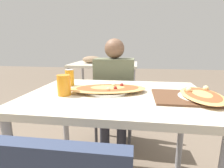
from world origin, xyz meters
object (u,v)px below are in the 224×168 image
(chair_far_seated, at_px, (116,97))
(drink_glass, at_px, (64,85))
(pizza_main, at_px, (108,89))
(soda_can, at_px, (70,78))
(person_seated, at_px, (114,86))
(pizza_second, at_px, (202,96))
(dining_table, at_px, (117,105))

(chair_far_seated, distance_m, drink_glass, 0.92)
(pizza_main, relative_size, soda_can, 4.43)
(person_seated, height_order, pizza_main, person_seated)
(drink_glass, bearing_deg, pizza_main, 23.63)
(person_seated, distance_m, pizza_second, 0.91)
(person_seated, xyz_separation_m, drink_glass, (-0.23, -0.71, 0.17))
(pizza_main, distance_m, pizza_second, 0.57)
(chair_far_seated, relative_size, drink_glass, 7.23)
(dining_table, bearing_deg, person_seated, 98.62)
(dining_table, xyz_separation_m, chair_far_seated, (-0.10, 0.75, -0.18))
(chair_far_seated, relative_size, soda_can, 7.47)
(soda_can, xyz_separation_m, pizza_second, (0.89, -0.22, -0.04))
(pizza_second, bearing_deg, soda_can, 165.99)
(pizza_main, height_order, drink_glass, drink_glass)
(chair_far_seated, bearing_deg, person_seated, 90.00)
(dining_table, bearing_deg, pizza_second, -5.35)
(drink_glass, distance_m, pizza_second, 0.83)
(drink_glass, bearing_deg, pizza_second, 2.64)
(dining_table, bearing_deg, soda_can, 155.56)
(pizza_main, relative_size, pizza_second, 1.41)
(pizza_main, xyz_separation_m, drink_glass, (-0.26, -0.11, 0.04))
(pizza_main, distance_m, soda_can, 0.36)
(dining_table, xyz_separation_m, soda_can, (-0.38, 0.17, 0.15))
(dining_table, relative_size, soda_can, 9.24)
(person_seated, xyz_separation_m, soda_can, (-0.29, -0.45, 0.16))
(drink_glass, xyz_separation_m, pizza_second, (0.83, 0.04, -0.04))
(chair_far_seated, xyz_separation_m, drink_glass, (-0.23, -0.83, 0.32))
(soda_can, bearing_deg, pizza_second, -14.01)
(pizza_main, bearing_deg, pizza_second, -7.52)
(dining_table, xyz_separation_m, pizza_main, (-0.06, 0.03, 0.10))
(pizza_second, bearing_deg, dining_table, 174.65)
(dining_table, relative_size, pizza_main, 2.08)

